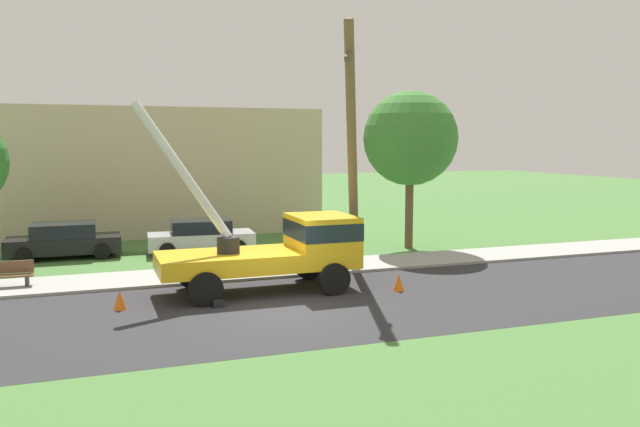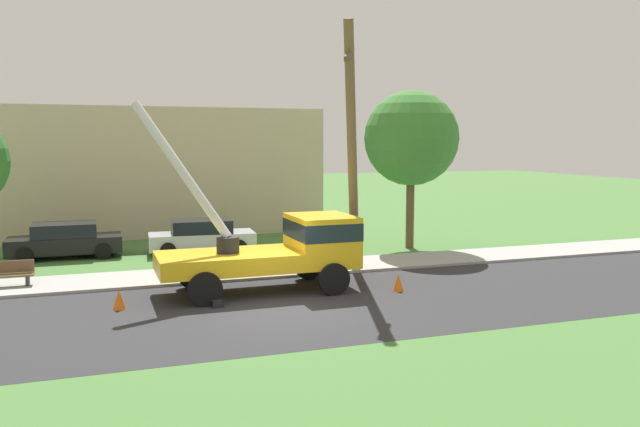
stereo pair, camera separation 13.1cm
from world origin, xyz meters
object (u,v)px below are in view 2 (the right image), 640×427
at_px(leaning_utility_pole, 352,150).
at_px(roadside_tree_far, 411,139).
at_px(traffic_cone_behind, 119,300).
at_px(traffic_cone_curbside, 338,270).
at_px(utility_truck, 283,246).
at_px(parked_sedan_silver, 202,236).
at_px(park_bench, 7,275).
at_px(parked_sedan_black, 65,240).
at_px(traffic_cone_ahead, 398,282).

bearing_deg(leaning_utility_pole, roadside_tree_far, 46.29).
relative_size(traffic_cone_behind, traffic_cone_curbside, 1.00).
relative_size(utility_truck, parked_sedan_silver, 1.50).
xyz_separation_m(traffic_cone_behind, traffic_cone_curbside, (7.34, 1.90, 0.00)).
height_order(leaning_utility_pole, park_bench, leaning_utility_pole).
xyz_separation_m(utility_truck, roadside_tree_far, (7.55, 5.90, 3.44)).
distance_m(utility_truck, traffic_cone_curbside, 2.76).
xyz_separation_m(parked_sedan_silver, park_bench, (-6.97, -4.69, -0.25)).
height_order(traffic_cone_behind, roadside_tree_far, roadside_tree_far).
xyz_separation_m(parked_sedan_black, parked_sedan_silver, (5.46, -0.72, 0.00)).
bearing_deg(park_bench, traffic_cone_curbside, -10.10).
height_order(utility_truck, roadside_tree_far, roadside_tree_far).
distance_m(traffic_cone_curbside, park_bench, 10.81).
relative_size(leaning_utility_pole, traffic_cone_behind, 15.42).
xyz_separation_m(traffic_cone_ahead, park_bench, (-11.75, 4.39, 0.18)).
bearing_deg(traffic_cone_behind, utility_truck, 9.17).
distance_m(parked_sedan_silver, park_bench, 8.40).
xyz_separation_m(utility_truck, leaning_utility_pole, (2.67, 0.80, 3.01)).
distance_m(parked_sedan_black, parked_sedan_silver, 5.50).
distance_m(utility_truck, parked_sedan_black, 10.85).
xyz_separation_m(traffic_cone_curbside, park_bench, (-10.64, 1.89, 0.18)).
xyz_separation_m(traffic_cone_ahead, traffic_cone_behind, (-8.45, 0.60, 0.00)).
distance_m(leaning_utility_pole, parked_sedan_silver, 8.80).
distance_m(traffic_cone_curbside, parked_sedan_black, 11.70).
bearing_deg(park_bench, parked_sedan_black, 74.39).
height_order(traffic_cone_curbside, roadside_tree_far, roadside_tree_far).
relative_size(utility_truck, leaning_utility_pole, 0.78).
xyz_separation_m(traffic_cone_curbside, roadside_tree_far, (5.27, 4.82, 4.57)).
bearing_deg(park_bench, traffic_cone_behind, -48.95).
relative_size(parked_sedan_black, park_bench, 2.75).
bearing_deg(traffic_cone_ahead, park_bench, 159.52).
bearing_deg(leaning_utility_pole, traffic_cone_behind, -168.20).
height_order(leaning_utility_pole, roadside_tree_far, leaning_utility_pole).
bearing_deg(parked_sedan_black, leaning_utility_pole, -38.53).
height_order(parked_sedan_black, park_bench, parked_sedan_black).
bearing_deg(parked_sedan_black, traffic_cone_curbside, -38.67).
relative_size(parked_sedan_black, roadside_tree_far, 0.63).
bearing_deg(parked_sedan_silver, park_bench, -146.05).
bearing_deg(leaning_utility_pole, parked_sedan_silver, 120.66).
bearing_deg(traffic_cone_curbside, traffic_cone_behind, -165.50).
xyz_separation_m(utility_truck, traffic_cone_curbside, (2.27, 1.08, -1.13)).
bearing_deg(park_bench, roadside_tree_far, 10.41).
bearing_deg(traffic_cone_ahead, utility_truck, 157.34).
relative_size(leaning_utility_pole, traffic_cone_curbside, 15.42).
bearing_deg(traffic_cone_ahead, roadside_tree_far, 60.34).
height_order(traffic_cone_curbside, parked_sedan_silver, parked_sedan_silver).
distance_m(utility_truck, traffic_cone_behind, 5.25).
xyz_separation_m(leaning_utility_pole, roadside_tree_far, (4.87, 5.10, 0.42)).
distance_m(traffic_cone_ahead, traffic_cone_behind, 8.47).
distance_m(traffic_cone_ahead, parked_sedan_silver, 10.27).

